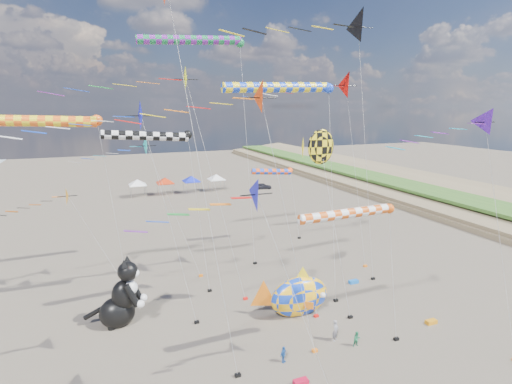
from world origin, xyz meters
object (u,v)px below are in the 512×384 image
object	(u,v)px
fish_inflatable	(299,296)
child_blue	(283,354)
cat_inflatable	(120,291)
person_adult	(335,330)
parked_car	(263,186)
child_green	(357,339)

from	to	relation	value
fish_inflatable	child_blue	world-z (taller)	fish_inflatable
cat_inflatable	fish_inflatable	world-z (taller)	cat_inflatable
person_adult	child_blue	distance (m)	4.61
child_blue	parked_car	size ratio (longest dim) A/B	0.32
fish_inflatable	child_green	xyz separation A→B (m)	(1.66, -5.49, -0.95)
person_adult	fish_inflatable	bearing A→B (deg)	64.79
child_green	child_blue	bearing A→B (deg)	176.62
cat_inflatable	parked_car	size ratio (longest dim) A/B	1.56
cat_inflatable	fish_inflatable	bearing A→B (deg)	3.22
cat_inflatable	parked_car	bearing A→B (deg)	74.02
person_adult	cat_inflatable	bearing A→B (deg)	115.98
child_green	parked_car	bearing A→B (deg)	73.81
fish_inflatable	person_adult	world-z (taller)	fish_inflatable
fish_inflatable	person_adult	xyz separation A→B (m)	(0.67, -4.31, -0.72)
cat_inflatable	person_adult	world-z (taller)	cat_inflatable
cat_inflatable	child_blue	size ratio (longest dim) A/B	4.86
cat_inflatable	child_green	world-z (taller)	cat_inflatable
person_adult	child_blue	size ratio (longest dim) A/B	1.39
fish_inflatable	parked_car	bearing A→B (deg)	70.27
child_green	person_adult	bearing A→B (deg)	130.08
child_green	child_blue	distance (m)	5.53
cat_inflatable	child_blue	bearing A→B (deg)	-24.43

